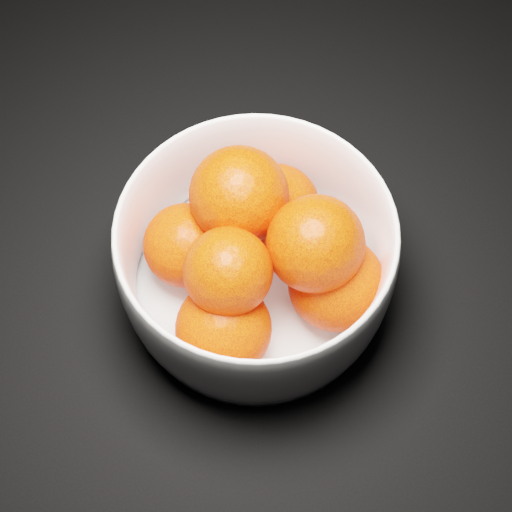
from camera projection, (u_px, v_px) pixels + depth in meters
bowl at (256, 259)px, 0.64m from camera, size 0.25×0.25×0.12m
orange_pile at (262, 252)px, 0.62m from camera, size 0.19×0.18×0.13m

